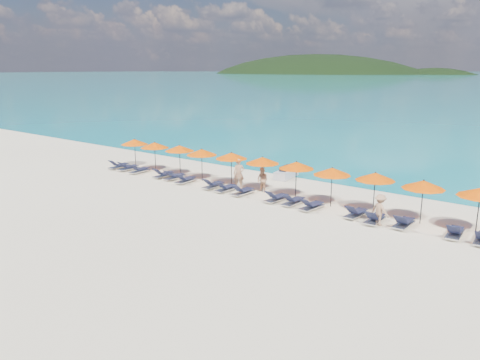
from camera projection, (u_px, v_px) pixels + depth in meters
The scene contains 34 objects.
ground at pixel (206, 212), 25.35m from camera, with size 1400.00×1400.00×0.00m, color beige.
headland_main at pixel (312, 103), 627.17m from camera, with size 374.00×242.00×126.50m.
headland_small at pixel (432, 105), 551.47m from camera, with size 162.00×126.00×85.50m.
jetski at pixel (286, 173), 33.02m from camera, with size 1.26×2.50×0.85m.
beachgoer_a at pixel (239, 174), 30.04m from camera, with size 0.70×0.46×1.93m, color tan.
beachgoer_b at pixel (262, 180), 29.09m from camera, with size 0.77×0.44×1.58m, color tan.
beachgoer_c at pixel (380, 210), 23.02m from camera, with size 1.02×0.47×1.58m, color tan.
umbrella_0 at pixel (135, 142), 36.16m from camera, with size 2.10×2.10×2.28m.
umbrella_1 at pixel (155, 145), 34.66m from camera, with size 2.10×2.10×2.28m.
umbrella_2 at pixel (180, 148), 33.31m from camera, with size 2.10×2.10×2.28m.
umbrella_3 at pixel (202, 152), 31.77m from camera, with size 2.10×2.10×2.28m.
umbrella_4 at pixel (231, 156), 30.45m from camera, with size 2.10×2.10×2.28m.
umbrella_5 at pixel (262, 160), 28.93m from camera, with size 2.10×2.10×2.28m.
umbrella_6 at pixel (296, 165), 27.49m from camera, with size 2.10×2.10×2.28m.
umbrella_7 at pixel (332, 171), 25.84m from camera, with size 2.10×2.10×2.28m.
umbrella_8 at pixel (375, 177), 24.61m from camera, with size 2.10×2.10×2.28m.
umbrella_9 at pixel (423, 185), 22.93m from camera, with size 2.10×2.10×2.28m.
umbrella_10 at pixel (480, 192), 21.52m from camera, with size 2.10×2.10×2.28m.
lounger_0 at pixel (119, 166), 36.13m from camera, with size 0.76×1.74×0.66m.
lounger_1 at pixel (128, 167), 35.47m from camera, with size 0.68×1.72×0.66m.
lounger_2 at pixel (139, 170), 34.60m from camera, with size 0.72×1.73×0.66m.
lounger_3 at pixel (163, 174), 33.16m from camera, with size 0.64×1.71×0.66m.
lounger_4 at pixel (174, 176), 32.55m from camera, with size 0.71×1.73×0.66m.
lounger_5 at pixel (185, 180), 31.59m from camera, with size 0.75×1.74×0.66m.
lounger_6 at pixel (213, 185), 30.20m from camera, with size 0.64×1.71×0.66m.
lounger_7 at pixel (226, 188), 29.43m from camera, with size 0.67×1.72×0.66m.
lounger_8 at pixel (243, 191), 28.61m from camera, with size 0.64×1.71×0.66m.
lounger_9 at pixel (276, 198), 27.19m from camera, with size 0.79×1.75×0.66m.
lounger_10 at pixel (293, 201), 26.53m from camera, with size 0.68×1.72×0.66m.
lounger_11 at pixel (311, 206), 25.64m from camera, with size 0.79×1.75×0.66m.
lounger_12 at pixel (356, 213), 24.34m from camera, with size 0.74×1.74×0.66m.
lounger_13 at pixel (375, 218), 23.45m from camera, with size 0.68×1.72×0.66m.
lounger_14 at pixel (404, 223), 22.82m from camera, with size 0.62×1.70×0.66m.
lounger_15 at pixel (455, 232), 21.49m from camera, with size 0.76×1.74×0.66m.
Camera 1 is at (16.47, -17.90, 7.59)m, focal length 35.00 mm.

